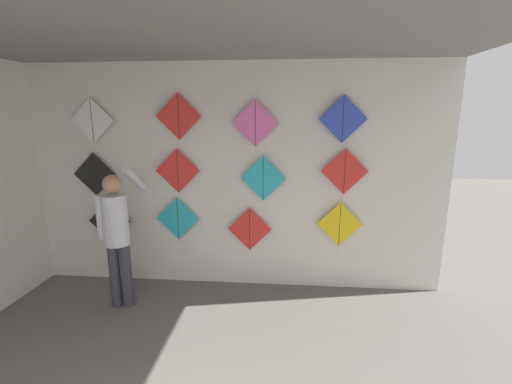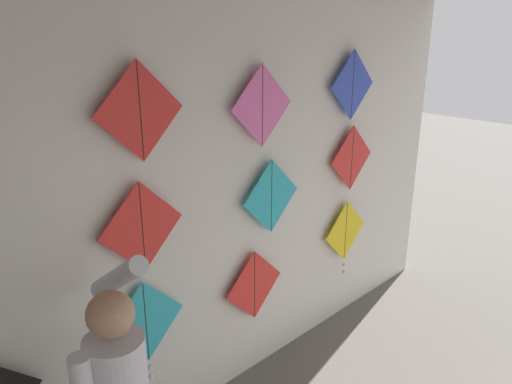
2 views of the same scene
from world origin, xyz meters
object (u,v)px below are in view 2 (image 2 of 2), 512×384
object	(u,v)px
kite_5	(142,227)
kite_7	(352,158)
kite_1	(146,326)
kite_3	(345,233)
kite_9	(140,112)
kite_6	(271,197)
kite_11	(353,85)
kite_10	(262,106)
kite_2	(254,285)

from	to	relation	value
kite_5	kite_7	bearing A→B (deg)	0.00
kite_1	kite_3	size ratio (longest dim) A/B	1.00
kite_5	kite_9	bearing A→B (deg)	0.00
kite_6	kite_11	bearing A→B (deg)	0.00
kite_7	kite_9	xyz separation A→B (m)	(-1.99, 0.00, 0.63)
kite_9	kite_6	bearing A→B (deg)	0.00
kite_7	kite_11	size ratio (longest dim) A/B	1.00
kite_6	kite_11	xyz separation A→B (m)	(0.91, 0.00, 0.71)
kite_1	kite_5	world-z (taller)	kite_5
kite_7	kite_10	xyz separation A→B (m)	(-1.06, 0.00, 0.56)
kite_3	kite_9	bearing A→B (deg)	179.98
kite_3	kite_9	xyz separation A→B (m)	(-1.96, 0.00, 1.32)
kite_1	kite_11	size ratio (longest dim) A/B	1.25
kite_2	kite_10	distance (m)	1.31
kite_9	kite_10	xyz separation A→B (m)	(0.92, 0.00, -0.08)
kite_5	kite_11	distance (m)	2.07
kite_1	kite_9	world-z (taller)	kite_9
kite_1	kite_10	size ratio (longest dim) A/B	1.25
kite_7	kite_11	world-z (taller)	kite_11
kite_1	kite_11	bearing A→B (deg)	0.02
kite_5	kite_2	bearing A→B (deg)	0.00
kite_6	kite_1	bearing A→B (deg)	-179.96
kite_2	kite_11	distance (m)	1.74
kite_2	kite_5	xyz separation A→B (m)	(-0.89, 0.00, 0.73)
kite_2	kite_11	size ratio (longest dim) A/B	1.00
kite_11	kite_3	bearing A→B (deg)	-1.30
kite_3	kite_7	xyz separation A→B (m)	(0.02, 0.00, 0.68)
kite_2	kite_5	size ratio (longest dim) A/B	1.00
kite_3	kite_10	bearing A→B (deg)	179.96
kite_2	kite_3	world-z (taller)	kite_3
kite_7	kite_9	bearing A→B (deg)	180.00
kite_5	kite_10	bearing A→B (deg)	0.00
kite_10	kite_11	xyz separation A→B (m)	(1.01, 0.00, 0.05)
kite_3	kite_7	size ratio (longest dim) A/B	1.25
kite_10	kite_1	bearing A→B (deg)	-179.96
kite_6	kite_7	xyz separation A→B (m)	(0.97, 0.00, 0.10)
kite_9	kite_10	distance (m)	0.93
kite_9	kite_5	bearing A→B (deg)	180.00
kite_5	kite_11	world-z (taller)	kite_11
kite_9	kite_11	size ratio (longest dim) A/B	1.00
kite_11	kite_7	bearing A→B (deg)	0.00
kite_6	kite_7	distance (m)	0.97
kite_11	kite_10	bearing A→B (deg)	180.00
kite_2	kite_5	distance (m)	1.16
kite_3	kite_10	xyz separation A→B (m)	(-1.04, 0.00, 1.24)
kite_2	kite_3	distance (m)	1.12
kite_3	kite_9	world-z (taller)	kite_9
kite_2	kite_10	world-z (taller)	kite_10
kite_10	kite_11	bearing A→B (deg)	0.00
kite_9	kite_10	size ratio (longest dim) A/B	1.00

